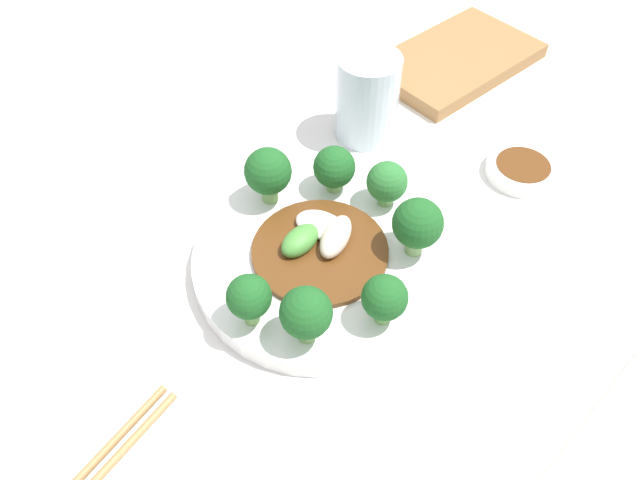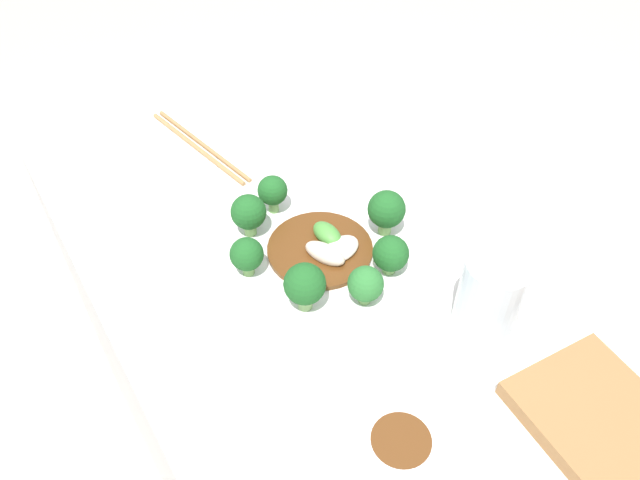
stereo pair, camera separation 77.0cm
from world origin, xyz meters
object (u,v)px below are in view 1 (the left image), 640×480
(plate, at_px, (320,260))
(broccoli_southeast, at_px, (418,224))
(broccoli_east, at_px, (387,182))
(broccoli_north, at_px, (268,172))
(broccoli_south, at_px, (385,298))
(broccoli_southwest, at_px, (306,313))
(broccoli_northeast, at_px, (334,168))
(stirfry_center, at_px, (320,243))
(cutting_board, at_px, (456,60))
(drinking_glass, at_px, (367,97))
(sauce_dish, at_px, (522,169))
(broccoli_west, at_px, (249,298))

(plate, relative_size, broccoli_southeast, 3.92)
(broccoli_east, bearing_deg, broccoli_north, 132.34)
(broccoli_southeast, bearing_deg, broccoli_south, -159.19)
(broccoli_southeast, height_order, broccoli_southwest, broccoli_southeast)
(broccoli_south, distance_m, broccoli_northeast, 0.18)
(broccoli_north, bearing_deg, stirfry_center, -97.51)
(cutting_board, bearing_deg, broccoli_south, -151.90)
(broccoli_south, xyz_separation_m, drinking_glass, (0.21, 0.21, -0.00))
(plate, bearing_deg, broccoli_northeast, 35.62)
(broccoli_southeast, bearing_deg, sauce_dish, -1.55)
(broccoli_south, bearing_deg, stirfry_center, 78.80)
(broccoli_north, xyz_separation_m, broccoli_southwest, (-0.09, -0.15, -0.00))
(plate, bearing_deg, cutting_board, 17.13)
(broccoli_north, distance_m, broccoli_south, 0.19)
(broccoli_southeast, distance_m, broccoli_east, 0.07)
(broccoli_south, relative_size, stirfry_center, 0.40)
(broccoli_south, height_order, broccoli_west, broccoli_west)
(plate, distance_m, broccoli_south, 0.11)
(broccoli_west, height_order, drinking_glass, drinking_glass)
(broccoli_south, distance_m, sauce_dish, 0.29)
(broccoli_north, distance_m, broccoli_southwest, 0.18)
(drinking_glass, bearing_deg, plate, -149.77)
(broccoli_southeast, xyz_separation_m, cutting_board, (0.32, 0.19, -0.05))
(stirfry_center, bearing_deg, broccoli_west, -170.96)
(sauce_dish, xyz_separation_m, cutting_board, (0.13, 0.19, 0.00))
(stirfry_center, bearing_deg, sauce_dish, -15.86)
(stirfry_center, height_order, sauce_dish, stirfry_center)
(broccoli_northeast, height_order, stirfry_center, broccoli_northeast)
(broccoli_southwest, height_order, cutting_board, broccoli_southwest)
(stirfry_center, xyz_separation_m, sauce_dish, (0.26, -0.07, -0.02))
(broccoli_north, bearing_deg, cutting_board, 4.27)
(broccoli_northeast, height_order, drinking_glass, drinking_glass)
(stirfry_center, distance_m, drinking_glass, 0.22)
(broccoli_southeast, relative_size, broccoli_south, 1.20)
(broccoli_northeast, xyz_separation_m, stirfry_center, (-0.07, -0.05, -0.02))
(plate, bearing_deg, broccoli_east, 0.29)
(drinking_glass, distance_m, cutting_board, 0.20)
(broccoli_south, bearing_deg, plate, 80.82)
(broccoli_southwest, bearing_deg, broccoli_north, 58.47)
(drinking_glass, bearing_deg, stirfry_center, -150.20)
(plate, relative_size, sauce_dish, 3.08)
(stirfry_center, distance_m, cutting_board, 0.40)
(broccoli_north, relative_size, sauce_dish, 0.79)
(plate, xyz_separation_m, broccoli_north, (0.02, 0.09, 0.05))
(broccoli_southeast, relative_size, cutting_board, 0.27)
(broccoli_north, relative_size, stirfry_center, 0.48)
(broccoli_northeast, bearing_deg, plate, -144.38)
(broccoli_southeast, height_order, stirfry_center, broccoli_southeast)
(drinking_glass, distance_m, sauce_dish, 0.20)
(broccoli_southwest, height_order, stirfry_center, broccoli_southwest)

